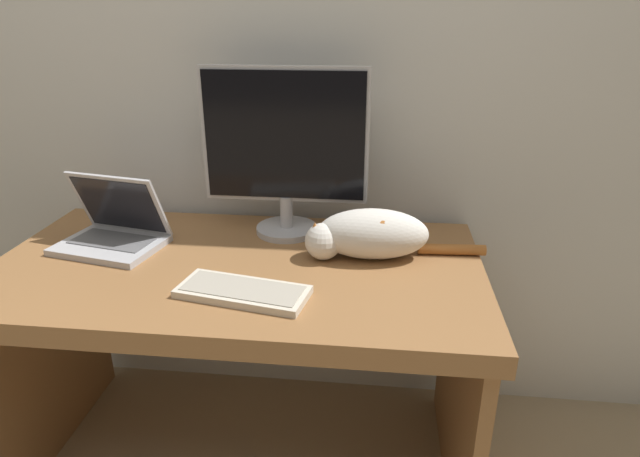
% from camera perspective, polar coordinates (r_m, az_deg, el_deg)
% --- Properties ---
extents(wall_back, '(6.40, 0.06, 2.60)m').
position_cam_1_polar(wall_back, '(1.83, -6.36, 19.21)').
color(wall_back, silver).
rests_on(wall_back, ground_plane).
extents(desk, '(1.40, 0.75, 0.72)m').
position_cam_1_polar(desk, '(1.63, -8.55, -8.48)').
color(desk, olive).
rests_on(desk, ground_plane).
extents(monitor, '(0.51, 0.20, 0.52)m').
position_cam_1_polar(monitor, '(1.66, -3.76, 8.48)').
color(monitor, '#B2B2B7').
rests_on(monitor, desk).
extents(laptop, '(0.34, 0.28, 0.22)m').
position_cam_1_polar(laptop, '(1.75, -21.18, -0.34)').
color(laptop, '#B7B7BC').
rests_on(laptop, desk).
extents(external_keyboard, '(0.35, 0.20, 0.02)m').
position_cam_1_polar(external_keyboard, '(1.38, -8.22, -6.68)').
color(external_keyboard, beige).
rests_on(external_keyboard, desk).
extents(cat, '(0.53, 0.18, 0.15)m').
position_cam_1_polar(cat, '(1.55, 5.20, -0.55)').
color(cat, silver).
rests_on(cat, desk).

